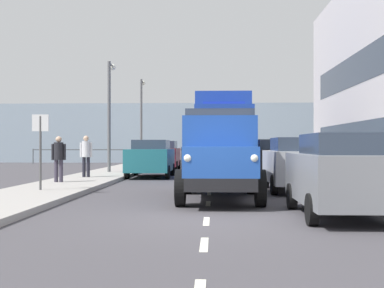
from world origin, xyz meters
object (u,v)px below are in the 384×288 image
at_px(car_grey_kerbside_near, 340,174).
at_px(pedestrian_near_railing, 86,153).
at_px(car_silver_kerbside_1, 295,164).
at_px(pedestrian_by_lamp, 59,155).
at_px(truck_vintage_blue, 220,157).
at_px(car_black_kerbside_2, 275,159).
at_px(car_navy_kerbside_3, 263,156).
at_px(car_maroon_oppositeside_1, 163,155).
at_px(lamp_post_far, 142,113).
at_px(street_sign, 40,138).
at_px(lorry_cargo_blue, 223,133).
at_px(lamp_post_promenade, 110,105).
at_px(car_teal_oppositeside_0, 151,158).

distance_m(car_grey_kerbside_near, pedestrian_near_railing, 13.09).
distance_m(car_silver_kerbside_1, pedestrian_by_lamp, 8.41).
distance_m(truck_vintage_blue, car_black_kerbside_2, 8.74).
height_order(truck_vintage_blue, car_navy_kerbside_3, truck_vintage_blue).
bearing_deg(car_black_kerbside_2, car_maroon_oppositeside_1, -52.63).
distance_m(lamp_post_far, street_sign, 20.40).
distance_m(lorry_cargo_blue, lamp_post_far, 12.45).
height_order(truck_vintage_blue, street_sign, truck_vintage_blue).
height_order(car_grey_kerbside_near, pedestrian_near_railing, pedestrian_near_railing).
relative_size(lorry_cargo_blue, street_sign, 3.65).
bearing_deg(car_black_kerbside_2, street_sign, 42.13).
relative_size(lorry_cargo_blue, pedestrian_near_railing, 4.74).
bearing_deg(lamp_post_promenade, car_navy_kerbside_3, -165.09).
bearing_deg(pedestrian_near_railing, car_maroon_oppositeside_1, -106.57).
bearing_deg(street_sign, pedestrian_near_railing, -88.45).
xyz_separation_m(truck_vintage_blue, car_teal_oppositeside_0, (3.06, -9.75, -0.28)).
bearing_deg(truck_vintage_blue, car_silver_kerbside_1, -131.28).
bearing_deg(truck_vintage_blue, car_maroon_oppositeside_1, -78.92).
relative_size(lorry_cargo_blue, pedestrian_by_lamp, 4.96).
bearing_deg(lamp_post_promenade, car_black_kerbside_2, 156.98).
xyz_separation_m(truck_vintage_blue, car_maroon_oppositeside_1, (3.06, -15.60, -0.28)).
height_order(truck_vintage_blue, car_maroon_oppositeside_1, truck_vintage_blue).
relative_size(car_black_kerbside_2, car_maroon_oppositeside_1, 1.06).
xyz_separation_m(truck_vintage_blue, lamp_post_far, (5.19, -21.64, 2.53)).
distance_m(car_silver_kerbside_1, car_teal_oppositeside_0, 8.88).
xyz_separation_m(car_teal_oppositeside_0, lamp_post_promenade, (2.32, -1.95, 2.61)).
distance_m(car_navy_kerbside_3, street_sign, 14.70).
height_order(car_grey_kerbside_near, car_black_kerbside_2, same).
height_order(car_maroon_oppositeside_1, street_sign, street_sign).
bearing_deg(lorry_cargo_blue, car_teal_oppositeside_0, 13.84).
relative_size(car_navy_kerbside_3, street_sign, 1.87).
bearing_deg(pedestrian_by_lamp, car_black_kerbside_2, -154.99).
height_order(car_navy_kerbside_3, lamp_post_far, lamp_post_far).
bearing_deg(street_sign, car_teal_oppositeside_0, -105.09).
relative_size(pedestrian_by_lamp, lamp_post_promenade, 0.30).
distance_m(car_silver_kerbside_1, car_maroon_oppositeside_1, 13.94).
relative_size(lorry_cargo_blue, lamp_post_far, 1.39).
xyz_separation_m(car_grey_kerbside_near, pedestrian_by_lamp, (8.22, -7.52, 0.23)).
height_order(car_teal_oppositeside_0, pedestrian_near_railing, pedestrian_near_railing).
height_order(truck_vintage_blue, car_teal_oppositeside_0, truck_vintage_blue).
distance_m(lorry_cargo_blue, pedestrian_by_lamp, 8.58).
relative_size(car_navy_kerbside_3, pedestrian_near_railing, 2.44).
bearing_deg(lamp_post_far, lorry_cargo_blue, 116.24).
relative_size(truck_vintage_blue, car_maroon_oppositeside_1, 1.41).
height_order(car_teal_oppositeside_0, lamp_post_far, lamp_post_far).
distance_m(car_grey_kerbside_near, lamp_post_far, 25.93).
bearing_deg(car_grey_kerbside_near, lamp_post_promenade, -61.93).
relative_size(truck_vintage_blue, car_navy_kerbside_3, 1.34).
distance_m(car_black_kerbside_2, lamp_post_promenade, 8.90).
xyz_separation_m(pedestrian_by_lamp, pedestrian_near_railing, (-0.27, -2.88, 0.05)).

